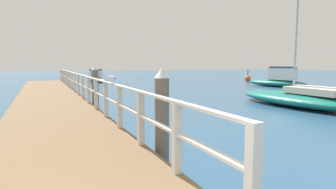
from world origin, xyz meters
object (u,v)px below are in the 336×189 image
Objects in this scene: dock_piling_near at (162,119)px; channel_buoy at (248,79)px; boat_1 at (301,98)px; dock_piling_far at (95,89)px; boat_2 at (278,80)px; seagull_foreground at (112,78)px; boat_3 at (97,78)px.

dock_piling_near is 1.46× the size of channel_buoy.
dock_piling_near is 0.21× the size of boat_1.
dock_piling_far is 0.21× the size of boat_1.
channel_buoy is at bearing -123.19° from boat_2.
dock_piling_far is 4.97× the size of seagull_foreground.
boat_1 is (9.87, 2.41, -1.31)m from seagull_foreground.
dock_piling_far is at bearing 7.09° from boat_2.
boat_1 is at bearing -91.65° from boat_3.
seagull_foreground is at bearing -115.07° from boat_3.
seagull_foreground is at bearing -94.57° from dock_piling_far.
boat_1 is 23.54m from boat_3.
boat_1 reaches higher than channel_buoy.
dock_piling_far is 4.88m from seagull_foreground.
boat_2 is at bearing 22.00° from dock_piling_far.
boat_1 is 2.23× the size of boat_3.
boat_2 is (17.63, 7.12, -0.42)m from dock_piling_far.
dock_piling_near is 0.47× the size of boat_3.
boat_1 is at bearing 27.41° from dock_piling_near.
channel_buoy is at bearing 55.78° from boat_1.
dock_piling_far is 19.02m from boat_2.
boat_3 is (-13.88, 13.31, -0.13)m from boat_2.
boat_2 is (18.01, 11.94, -1.12)m from seagull_foreground.
boat_1 reaches higher than dock_piling_far.
boat_1 is 6.88× the size of channel_buoy.
channel_buoy is (2.28, 6.90, -0.25)m from boat_2.
boat_2 is 7.27m from channel_buoy.
seagull_foreground is (-0.38, 2.51, 0.70)m from dock_piling_near.
dock_piling_far is at bearing 90.00° from dock_piling_near.
seagull_foreground is (-0.38, -4.82, 0.70)m from dock_piling_far.
channel_buoy is (10.42, 16.43, -0.06)m from boat_1.
dock_piling_far is at bearing 163.95° from boat_1.
dock_piling_far reaches higher than seagull_foreground.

